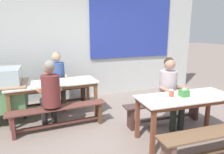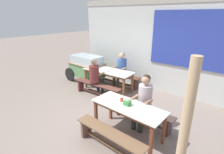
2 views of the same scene
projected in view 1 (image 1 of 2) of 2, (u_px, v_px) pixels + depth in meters
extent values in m
plane|color=gray|center=(132.00, 136.00, 3.57)|extent=(40.00, 40.00, 0.00)
cube|color=silver|center=(92.00, 43.00, 5.47)|extent=(6.25, 0.12, 2.89)
cube|color=#2B3DA2|center=(132.00, 27.00, 5.67)|extent=(2.38, 0.03, 1.68)
cube|color=silver|center=(53.00, 83.00, 4.18)|extent=(1.82, 0.77, 0.03)
cube|color=brown|center=(53.00, 85.00, 4.19)|extent=(1.74, 0.71, 0.06)
cube|color=brown|center=(88.00, 93.00, 4.84)|extent=(0.06, 0.06, 0.66)
cube|color=brown|center=(96.00, 101.00, 4.34)|extent=(0.06, 0.06, 0.66)
cube|color=brown|center=(11.00, 103.00, 4.21)|extent=(0.06, 0.06, 0.66)
cube|color=brown|center=(10.00, 113.00, 3.71)|extent=(0.06, 0.06, 0.66)
cube|color=silver|center=(186.00, 97.00, 3.32)|extent=(1.63, 0.72, 0.02)
cube|color=brown|center=(186.00, 99.00, 3.33)|extent=(1.55, 0.66, 0.06)
cube|color=brown|center=(208.00, 109.00, 3.87)|extent=(0.06, 0.06, 0.66)
cube|color=brown|center=(137.00, 119.00, 3.44)|extent=(0.06, 0.06, 0.66)
cube|color=brown|center=(153.00, 134.00, 2.95)|extent=(0.06, 0.06, 0.66)
cube|color=#4F3023|center=(50.00, 90.00, 4.80)|extent=(1.83, 0.40, 0.02)
cube|color=#492B22|center=(83.00, 95.00, 5.15)|extent=(0.07, 0.26, 0.41)
cube|color=#552921|center=(14.00, 103.00, 4.54)|extent=(0.07, 0.26, 0.41)
cube|color=#4F3023|center=(51.00, 103.00, 4.87)|extent=(1.54, 0.12, 0.04)
cube|color=brown|center=(59.00, 108.00, 3.71)|extent=(1.78, 0.36, 0.02)
cube|color=brown|center=(99.00, 112.00, 4.06)|extent=(0.07, 0.23, 0.41)
cube|color=brown|center=(13.00, 126.00, 3.47)|extent=(0.07, 0.23, 0.41)
cube|color=brown|center=(60.00, 124.00, 3.78)|extent=(1.48, 0.12, 0.04)
cube|color=#433130|center=(164.00, 103.00, 3.95)|extent=(1.64, 0.33, 0.03)
cube|color=#4A302C|center=(194.00, 109.00, 4.21)|extent=(0.07, 0.22, 0.41)
cube|color=#4A2D29|center=(131.00, 118.00, 3.79)|extent=(0.07, 0.22, 0.41)
cube|color=#433130|center=(164.00, 118.00, 4.02)|extent=(1.35, 0.11, 0.04)
cube|color=brown|center=(212.00, 132.00, 2.83)|extent=(1.62, 0.38, 0.02)
cube|color=brown|center=(210.00, 153.00, 2.90)|extent=(1.33, 0.11, 0.04)
cylinder|color=#333333|center=(25.00, 112.00, 4.22)|extent=(0.05, 0.05, 0.27)
cylinder|color=#3F3F3F|center=(35.00, 87.00, 4.18)|extent=(0.07, 0.75, 0.04)
cylinder|color=#2B2928|center=(54.00, 112.00, 4.04)|extent=(0.11, 0.11, 0.43)
cylinder|color=#2B2928|center=(44.00, 114.00, 3.96)|extent=(0.11, 0.11, 0.43)
cylinder|color=#2B2928|center=(55.00, 102.00, 3.84)|extent=(0.18, 0.38, 0.13)
cylinder|color=#2B2928|center=(45.00, 103.00, 3.76)|extent=(0.18, 0.38, 0.13)
cylinder|color=maroon|center=(51.00, 91.00, 3.60)|extent=(0.31, 0.31, 0.56)
sphere|color=tan|center=(49.00, 67.00, 3.52)|extent=(0.20, 0.20, 0.20)
sphere|color=gray|center=(49.00, 66.00, 3.49)|extent=(0.19, 0.19, 0.19)
cylinder|color=tan|center=(59.00, 88.00, 3.83)|extent=(0.11, 0.31, 0.08)
cylinder|color=tan|center=(39.00, 90.00, 3.67)|extent=(0.11, 0.31, 0.11)
cylinder|color=#232A23|center=(173.00, 120.00, 3.69)|extent=(0.11, 0.11, 0.43)
cylinder|color=#232A23|center=(181.00, 118.00, 3.75)|extent=(0.11, 0.11, 0.43)
cylinder|color=#232A23|center=(168.00, 103.00, 3.77)|extent=(0.13, 0.36, 0.13)
cylinder|color=#232A23|center=(176.00, 102.00, 3.84)|extent=(0.13, 0.36, 0.13)
cylinder|color=#B8A8B0|center=(168.00, 86.00, 3.89)|extent=(0.32, 0.32, 0.57)
sphere|color=#AA7860|center=(170.00, 64.00, 3.78)|extent=(0.20, 0.20, 0.20)
sphere|color=#2D2319|center=(169.00, 62.00, 3.80)|extent=(0.18, 0.18, 0.18)
cylinder|color=#AA7860|center=(165.00, 90.00, 3.67)|extent=(0.07, 0.30, 0.08)
cylinder|color=#AA7860|center=(182.00, 88.00, 3.79)|extent=(0.07, 0.31, 0.11)
cylinder|color=#473D2D|center=(55.00, 102.00, 4.57)|extent=(0.11, 0.11, 0.43)
cylinder|color=#473D2D|center=(64.00, 101.00, 4.63)|extent=(0.11, 0.11, 0.43)
cylinder|color=#473D2D|center=(54.00, 89.00, 4.67)|extent=(0.15, 0.38, 0.13)
cylinder|color=#473D2D|center=(62.00, 88.00, 4.72)|extent=(0.15, 0.38, 0.13)
cylinder|color=#37579F|center=(57.00, 75.00, 4.79)|extent=(0.34, 0.34, 0.58)
sphere|color=tan|center=(56.00, 57.00, 4.68)|extent=(0.20, 0.20, 0.20)
sphere|color=gray|center=(56.00, 55.00, 4.70)|extent=(0.19, 0.19, 0.19)
cylinder|color=tan|center=(49.00, 78.00, 4.57)|extent=(0.09, 0.30, 0.07)
cylinder|color=tan|center=(66.00, 77.00, 4.68)|extent=(0.09, 0.30, 0.08)
cube|color=#3F8C45|center=(184.00, 93.00, 3.31)|extent=(0.13, 0.13, 0.11)
cube|color=white|center=(184.00, 89.00, 3.29)|extent=(0.05, 0.04, 0.02)
cylinder|color=#DE503C|center=(171.00, 94.00, 3.30)|extent=(0.08, 0.08, 0.10)
cylinder|color=white|center=(172.00, 90.00, 3.29)|extent=(0.07, 0.07, 0.02)
cylinder|color=silver|center=(54.00, 82.00, 4.11)|extent=(0.17, 0.17, 0.04)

